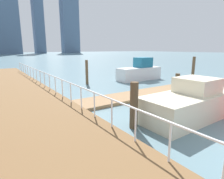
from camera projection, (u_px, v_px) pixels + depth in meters
name	position (u px, v px, depth m)	size (l,w,h in m)	color
ground_plane	(59.00, 78.00, 21.18)	(300.00, 300.00, 0.00)	slate
floating_dock	(148.00, 93.00, 13.43)	(12.43, 2.00, 0.18)	#93704C
boardwalk_railing	(58.00, 82.00, 11.45)	(0.06, 29.93, 1.08)	white
dock_piling_2	(177.00, 88.00, 11.23)	(0.26, 0.26, 1.77)	#473826
dock_piling_3	(134.00, 106.00, 7.58)	(0.33, 0.33, 1.93)	brown
dock_piling_4	(87.00, 72.00, 17.01)	(0.25, 0.25, 2.20)	brown
dock_piling_5	(193.00, 68.00, 19.72)	(0.30, 0.30, 2.39)	brown
moored_boat_0	(140.00, 72.00, 19.47)	(4.87, 1.68, 2.31)	white
moored_boat_3	(192.00, 103.00, 8.87)	(5.47, 2.15, 1.88)	beige
skyline_tower_2	(4.00, 11.00, 102.87)	(13.63, 10.93, 46.36)	slate
skyline_tower_3	(37.00, 13.00, 119.02)	(6.11, 7.83, 50.01)	slate
skyline_tower_4	(69.00, 15.00, 131.18)	(12.04, 6.10, 52.44)	slate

